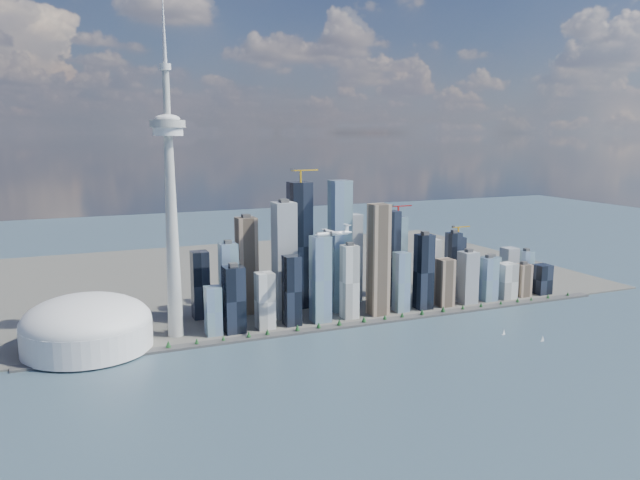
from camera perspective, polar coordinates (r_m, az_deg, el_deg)
name	(u,v)px	position (r m, az deg, el deg)	size (l,w,h in m)	color
ground	(428,375)	(920.19, 9.82, -12.11)	(4000.00, 4000.00, 0.00)	#314957
seawall	(352,325)	(1125.01, 2.90, -7.77)	(1100.00, 22.00, 4.00)	#383838
land	(272,274)	(1528.86, -4.45, -3.09)	(1400.00, 900.00, 3.00)	#4C4C47
shoreline_trees	(352,321)	(1122.99, 2.90, -7.44)	(960.53, 7.20, 8.80)	#3F2D1E
skyscraper_cluster	(360,268)	(1204.64, 3.70, -2.53)	(736.00, 142.00, 271.46)	black
needle_tower	(171,198)	(1044.40, -13.50, 3.74)	(56.00, 56.00, 550.50)	#ADAEA8
dome_stadium	(87,326)	(1059.49, -20.53, -7.39)	(200.00, 200.00, 86.00)	silver
airplane	(333,233)	(1018.85, 1.22, 0.64)	(68.82, 60.85, 16.78)	white
sailboat_west	(504,333)	(1121.95, 16.45, -8.14)	(7.70, 3.43, 10.65)	silver
sailboat_east	(542,339)	(1107.47, 19.68, -8.55)	(7.79, 2.09, 10.87)	silver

